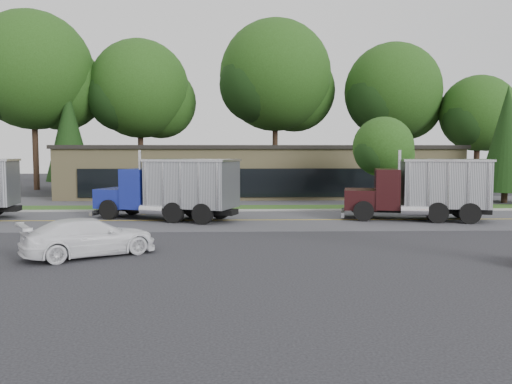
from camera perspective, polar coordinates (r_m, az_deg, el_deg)
ground at (r=18.69m, az=-3.22°, el=-7.03°), size 140.00×140.00×0.00m
road at (r=27.56m, az=-2.70°, el=-3.26°), size 60.00×8.00×0.02m
center_line at (r=27.56m, az=-2.70°, el=-3.26°), size 60.00×0.12×0.01m
curb at (r=31.73m, az=-2.55°, el=-2.23°), size 60.00×0.30×0.12m
grass_verge at (r=33.52m, az=-2.50°, el=-1.86°), size 60.00×3.40×0.03m
far_parking at (r=38.49m, az=-2.39°, el=-1.02°), size 60.00×7.00×0.02m
strip_mall at (r=44.36m, az=0.29°, el=2.31°), size 32.00×12.00×4.00m
tree_far_a at (r=54.90m, az=-23.89°, el=11.99°), size 12.30×11.57×17.54m
tree_far_b at (r=53.78m, az=-12.95°, el=10.89°), size 10.73×10.10×15.30m
tree_far_c at (r=53.09m, az=2.42°, el=12.56°), size 12.21×11.50×17.42m
tree_far_d at (r=54.05m, az=15.48°, el=10.52°), size 10.44×9.82×14.89m
tree_far_e at (r=54.85m, az=24.11°, el=7.83°), size 7.96×7.49×11.35m
evergreen_left at (r=51.08m, az=-20.61°, el=6.16°), size 4.34×4.34×9.87m
evergreen_right at (r=41.20m, az=26.72°, el=5.46°), size 3.80×3.80×8.63m
tree_verge at (r=34.69m, az=14.40°, el=4.67°), size 4.29×4.04×6.13m
dump_truck_blue at (r=27.92m, az=-9.39°, el=0.51°), size 8.41×5.24×3.36m
dump_truck_maroon at (r=28.97m, az=18.62°, el=0.47°), size 7.98×4.13×3.36m
rally_car at (r=19.13m, az=-18.45°, el=-4.90°), size 5.03×4.16×1.37m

